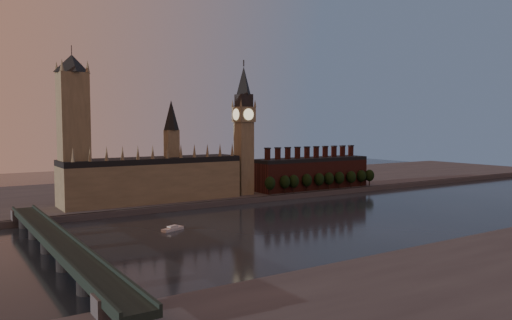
{
  "coord_description": "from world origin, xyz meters",
  "views": [
    {
      "loc": [
        -199.84,
        -228.89,
        59.93
      ],
      "look_at": [
        -14.29,
        55.0,
        35.84
      ],
      "focal_mm": 35.0,
      "sensor_mm": 36.0,
      "label": 1
    }
  ],
  "objects_px": {
    "victoria_tower": "(73,126)",
    "big_ben": "(244,129)",
    "westminster_bridge": "(58,245)",
    "river_boat": "(173,229)"
  },
  "relations": [
    {
      "from": "victoria_tower",
      "to": "big_ben",
      "type": "distance_m",
      "value": 130.12
    },
    {
      "from": "big_ben",
      "to": "westminster_bridge",
      "type": "bearing_deg",
      "value": -145.67
    },
    {
      "from": "victoria_tower",
      "to": "westminster_bridge",
      "type": "height_order",
      "value": "victoria_tower"
    },
    {
      "from": "river_boat",
      "to": "big_ben",
      "type": "bearing_deg",
      "value": 18.17
    },
    {
      "from": "victoria_tower",
      "to": "big_ben",
      "type": "relative_size",
      "value": 1.01
    },
    {
      "from": "westminster_bridge",
      "to": "river_boat",
      "type": "distance_m",
      "value": 76.16
    },
    {
      "from": "victoria_tower",
      "to": "big_ben",
      "type": "height_order",
      "value": "victoria_tower"
    },
    {
      "from": "victoria_tower",
      "to": "big_ben",
      "type": "xyz_separation_m",
      "value": [
        130.0,
        -5.0,
        -2.26
      ]
    },
    {
      "from": "victoria_tower",
      "to": "big_ben",
      "type": "bearing_deg",
      "value": -2.2
    },
    {
      "from": "victoria_tower",
      "to": "westminster_bridge",
      "type": "bearing_deg",
      "value": -106.56
    }
  ]
}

